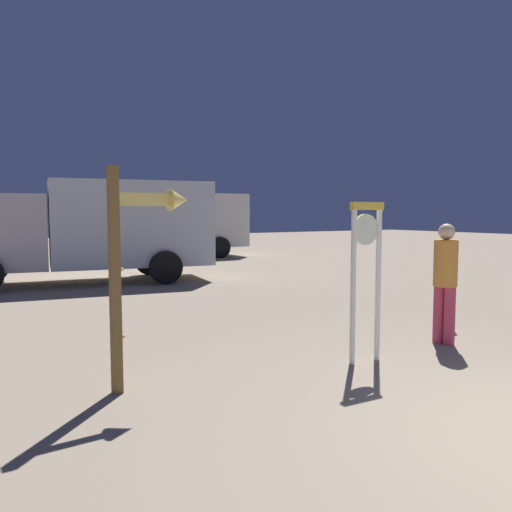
# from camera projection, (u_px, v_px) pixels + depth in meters

# --- Properties ---
(standing_clock) EXTENTS (0.50, 0.11, 2.06)m
(standing_clock) POSITION_uv_depth(u_px,v_px,m) (366.00, 264.00, 6.56)
(standing_clock) COLOR white
(standing_clock) RESTS_ON ground_plane
(arrow_sign) EXTENTS (0.92, 0.26, 2.41)m
(arrow_sign) POSITION_uv_depth(u_px,v_px,m) (140.00, 244.00, 5.54)
(arrow_sign) COLOR brown
(arrow_sign) RESTS_ON ground_plane
(person_near_clock) EXTENTS (0.34, 0.34, 1.77)m
(person_near_clock) POSITION_uv_depth(u_px,v_px,m) (445.00, 277.00, 7.49)
(person_near_clock) COLOR #BE3A55
(person_near_clock) RESTS_ON ground_plane
(backpack) EXTENTS (0.34, 0.18, 0.39)m
(backpack) POSITION_uv_depth(u_px,v_px,m) (444.00, 320.00, 8.31)
(backpack) COLOR #823987
(backpack) RESTS_ON ground_plane
(box_truck_near) EXTENTS (6.54, 3.30, 2.79)m
(box_truck_near) POSITION_uv_depth(u_px,v_px,m) (104.00, 227.00, 14.29)
(box_truck_near) COLOR silver
(box_truck_near) RESTS_ON ground_plane
(box_truck_far) EXTENTS (7.19, 2.61, 2.74)m
(box_truck_far) POSITION_uv_depth(u_px,v_px,m) (168.00, 222.00, 21.82)
(box_truck_far) COLOR silver
(box_truck_far) RESTS_ON ground_plane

